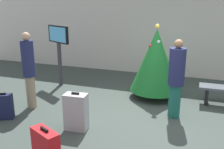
{
  "coord_description": "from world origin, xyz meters",
  "views": [
    {
      "loc": [
        0.85,
        -4.9,
        2.45
      ],
      "look_at": [
        -0.99,
        0.24,
        0.9
      ],
      "focal_mm": 39.93,
      "sensor_mm": 36.0,
      "label": 1
    }
  ],
  "objects": [
    {
      "name": "suitcase_4",
      "position": [
        -1.37,
        -0.83,
        0.38
      ],
      "size": [
        0.47,
        0.3,
        0.79
      ],
      "color": "#9EA0A5",
      "rests_on": "ground_plane"
    },
    {
      "name": "traveller_1",
      "position": [
        0.42,
        0.42,
        0.92
      ],
      "size": [
        0.49,
        0.49,
        1.75
      ],
      "color": "#19594C",
      "rests_on": "ground_plane"
    },
    {
      "name": "back_wall",
      "position": [
        0.0,
        3.9,
        1.59
      ],
      "size": [
        16.0,
        0.2,
        3.18
      ],
      "primitive_type": "cube",
      "color": "beige",
      "rests_on": "ground_plane"
    },
    {
      "name": "flight_info_kiosk",
      "position": [
        -3.17,
        1.57,
        1.31
      ],
      "size": [
        0.91,
        0.52,
        1.84
      ],
      "color": "#333338",
      "rests_on": "ground_plane"
    },
    {
      "name": "ground_plane",
      "position": [
        0.0,
        0.0,
        0.0
      ],
      "size": [
        16.0,
        16.0,
        0.0
      ],
      "primitive_type": "plane",
      "color": "#38423D"
    },
    {
      "name": "traveller_0",
      "position": [
        -2.92,
        -0.21,
        0.98
      ],
      "size": [
        0.41,
        0.41,
        1.84
      ],
      "color": "gray",
      "rests_on": "ground_plane"
    },
    {
      "name": "holiday_tree",
      "position": [
        -0.22,
        1.52,
        1.02
      ],
      "size": [
        1.33,
        1.33,
        1.96
      ],
      "color": "#4C3319",
      "rests_on": "ground_plane"
    },
    {
      "name": "suitcase_1",
      "position": [
        -3.08,
        -0.94,
        0.28
      ],
      "size": [
        0.4,
        0.32,
        0.61
      ],
      "color": "#141938",
      "rests_on": "ground_plane"
    }
  ]
}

